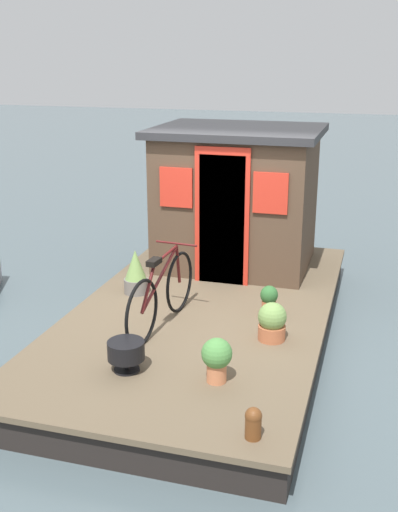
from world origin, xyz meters
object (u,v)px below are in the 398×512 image
potted_plant_lavender (217,357)px  charcoal_grill (126,351)px  potted_plant_sage (136,273)px  potted_plant_rosemary (269,299)px  houseboat_cabin (237,197)px  mooring_bollard (253,422)px  potted_plant_thyme (272,322)px  bicycle (162,293)px

potted_plant_lavender → charcoal_grill: (-0.04, 0.88, -0.04)m
potted_plant_sage → potted_plant_rosemary: size_ratio=1.60×
houseboat_cabin → mooring_bollard: size_ratio=8.36×
potted_plant_sage → potted_plant_thyme: (-0.86, -1.89, -0.07)m
houseboat_cabin → charcoal_grill: (-3.44, 0.27, -0.78)m
potted_plant_lavender → charcoal_grill: size_ratio=1.20×
houseboat_cabin → potted_plant_rosemary: 2.05m
houseboat_cabin → mooring_bollard: houseboat_cabin is taller
potted_plant_lavender → mooring_bollard: (-0.79, -0.51, -0.10)m
potted_plant_sage → charcoal_grill: bearing=-160.8°
houseboat_cabin → bicycle: bearing=173.3°
potted_plant_lavender → potted_plant_rosemary: potted_plant_lavender is taller
potted_plant_rosemary → mooring_bollard: bearing=-172.5°
charcoal_grill → mooring_bollard: charcoal_grill is taller
houseboat_cabin → potted_plant_lavender: houseboat_cabin is taller
mooring_bollard → potted_plant_sage: bearing=37.6°
bicycle → potted_plant_thyme: size_ratio=4.09×
potted_plant_lavender → mooring_bollard: potted_plant_lavender is taller
potted_plant_thyme → mooring_bollard: size_ratio=1.54×
potted_plant_sage → potted_plant_lavender: 2.46m
mooring_bollard → charcoal_grill: bearing=61.7°
bicycle → potted_plant_sage: size_ratio=3.00×
potted_plant_rosemary → mooring_bollard: size_ratio=1.31×
potted_plant_lavender → potted_plant_rosemary: (1.68, -0.18, -0.05)m
potted_plant_thyme → mooring_bollard: 1.83m
houseboat_cabin → potted_plant_rosemary: bearing=-155.1°
potted_plant_thyme → potted_plant_lavender: bearing=162.1°
houseboat_cabin → charcoal_grill: houseboat_cabin is taller
potted_plant_thyme → bicycle: bearing=91.0°
mooring_bollard → potted_plant_lavender: bearing=32.7°
potted_plant_lavender → charcoal_grill: potted_plant_lavender is taller
potted_plant_thyme → charcoal_grill: (-1.07, 1.22, -0.00)m
potted_plant_lavender → potted_plant_rosemary: bearing=-6.2°
houseboat_cabin → charcoal_grill: bearing=175.5°
potted_plant_sage → potted_plant_rosemary: (-0.21, -1.74, -0.08)m
houseboat_cabin → potted_plant_lavender: bearing=-169.8°
mooring_bollard → bicycle: bearing=37.9°
bicycle → mooring_bollard: bearing=-142.1°
houseboat_cabin → potted_plant_thyme: 2.66m
potted_plant_lavender → potted_plant_thyme: bearing=-17.9°
charcoal_grill → potted_plant_rosemary: bearing=-31.7°
potted_plant_thyme → charcoal_grill: size_ratio=1.16×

